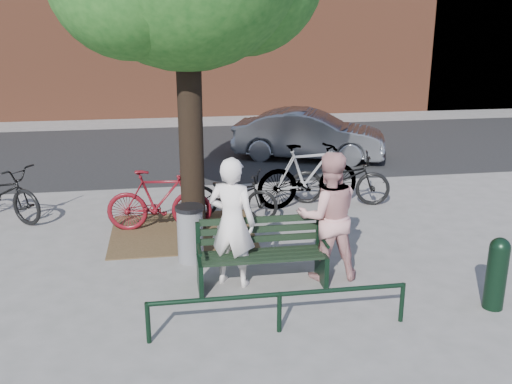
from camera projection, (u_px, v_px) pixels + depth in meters
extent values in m
plane|color=gray|center=(262.00, 286.00, 7.81)|extent=(90.00, 90.00, 0.00)
cube|color=brown|center=(182.00, 232.00, 9.73)|extent=(2.40, 2.00, 0.02)
cube|color=black|center=(210.00, 149.00, 15.83)|extent=(40.00, 7.00, 0.01)
cube|color=black|center=(200.00, 275.00, 7.62)|extent=(0.06, 0.52, 0.45)
cube|color=black|center=(198.00, 238.00, 7.70)|extent=(0.06, 0.06, 0.44)
cylinder|color=black|center=(200.00, 250.00, 7.40)|extent=(0.04, 0.36, 0.04)
cube|color=black|center=(322.00, 267.00, 7.87)|extent=(0.06, 0.52, 0.45)
cube|color=black|center=(318.00, 231.00, 7.96)|extent=(0.06, 0.06, 0.44)
cylinder|color=black|center=(325.00, 242.00, 7.66)|extent=(0.04, 0.36, 0.04)
cube|color=black|center=(262.00, 256.00, 7.68)|extent=(1.64, 0.46, 0.04)
cube|color=black|center=(259.00, 229.00, 7.81)|extent=(1.64, 0.03, 0.47)
cylinder|color=black|center=(148.00, 323.00, 6.37)|extent=(0.06, 0.06, 0.50)
cylinder|color=black|center=(279.00, 312.00, 6.60)|extent=(0.06, 0.06, 0.50)
cylinder|color=black|center=(402.00, 302.00, 6.83)|extent=(0.06, 0.06, 0.50)
cylinder|color=black|center=(280.00, 294.00, 6.54)|extent=(3.00, 0.06, 0.06)
cylinder|color=black|center=(190.00, 122.00, 9.21)|extent=(0.40, 0.40, 3.80)
imported|color=silver|center=(232.00, 222.00, 7.63)|extent=(0.78, 0.69, 1.79)
imported|color=#CF928E|center=(328.00, 216.00, 7.83)|extent=(0.90, 0.71, 1.81)
cylinder|color=black|center=(496.00, 278.00, 7.11)|extent=(0.25, 0.25, 0.82)
sphere|color=black|center=(500.00, 248.00, 6.99)|extent=(0.25, 0.25, 0.25)
cylinder|color=gray|center=(190.00, 235.00, 8.51)|extent=(0.38, 0.38, 0.81)
cylinder|color=black|center=(189.00, 208.00, 8.38)|extent=(0.42, 0.42, 0.06)
imported|color=black|center=(1.00, 192.00, 10.25)|extent=(1.97, 1.72, 1.03)
imported|color=#570C13|center=(159.00, 200.00, 9.70)|extent=(1.82, 0.67, 1.07)
imported|color=black|center=(232.00, 195.00, 10.32)|extent=(1.80, 1.22, 0.90)
imported|color=gray|center=(308.00, 175.00, 10.93)|extent=(2.14, 0.91, 1.25)
imported|color=black|center=(340.00, 179.00, 11.10)|extent=(2.06, 1.13, 1.02)
imported|color=slate|center=(309.00, 135.00, 14.62)|extent=(4.06, 2.64, 1.27)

